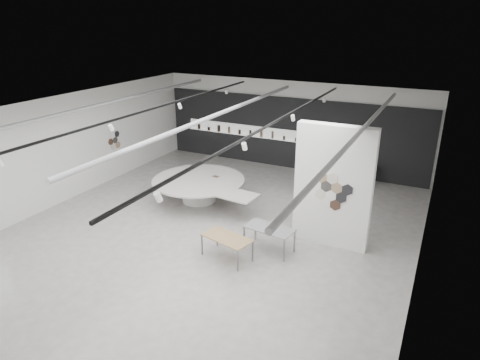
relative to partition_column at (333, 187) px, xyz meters
The scene contains 7 objects.
room 3.74m from the partition_column, 164.48° to the right, with size 12.02×14.02×3.82m.
back_wall_display 6.94m from the partition_column, 121.12° to the left, with size 11.80×0.27×3.10m.
partition_column is the anchor object (origin of this frame).
display_island 5.26m from the partition_column, 169.53° to the left, with size 4.40×3.64×0.85m.
sample_table_wood 3.35m from the partition_column, 137.73° to the right, with size 1.52×1.01×0.65m.
sample_table_stone 2.18m from the partition_column, 140.54° to the right, with size 1.48×0.88×0.72m.
kitchen_counter 5.71m from the partition_column, 94.72° to the left, with size 1.58×0.75×1.20m.
Camera 1 is at (6.13, -10.25, 6.34)m, focal length 32.00 mm.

